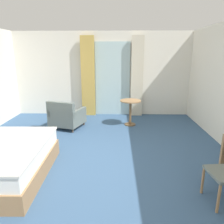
# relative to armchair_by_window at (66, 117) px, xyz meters

# --- Properties ---
(ground) EXTENTS (6.23, 7.73, 0.10)m
(ground) POSITION_rel_armchair_by_window_xyz_m (0.87, -2.11, -0.36)
(ground) COLOR #38567A
(wall_back) EXTENTS (5.83, 0.12, 2.64)m
(wall_back) POSITION_rel_armchair_by_window_xyz_m (0.87, 1.50, 1.00)
(wall_back) COLOR white
(wall_back) RESTS_ON ground
(balcony_glass_door) EXTENTS (1.11, 0.02, 2.32)m
(balcony_glass_door) POSITION_rel_armchair_by_window_xyz_m (1.21, 1.42, 0.85)
(balcony_glass_door) COLOR silver
(balcony_glass_door) RESTS_ON ground
(curtain_panel_left) EXTENTS (0.42, 0.10, 2.49)m
(curtain_panel_left) POSITION_rel_armchair_by_window_xyz_m (0.43, 1.32, 0.93)
(curtain_panel_left) COLOR tan
(curtain_panel_left) RESTS_ON ground
(curtain_panel_right) EXTENTS (0.37, 0.10, 2.49)m
(curtain_panel_right) POSITION_rel_armchair_by_window_xyz_m (1.98, 1.32, 0.93)
(curtain_panel_right) COLOR beige
(curtain_panel_right) RESTS_ON ground
(armchair_by_window) EXTENTS (0.96, 0.96, 0.77)m
(armchair_by_window) POSITION_rel_armchair_by_window_xyz_m (0.00, 0.00, 0.00)
(armchair_by_window) COLOR slate
(armchair_by_window) RESTS_ON ground
(round_cafe_table) EXTENTS (0.58, 0.58, 0.71)m
(round_cafe_table) POSITION_rel_armchair_by_window_xyz_m (1.73, 0.31, 0.20)
(round_cafe_table) COLOR #9E754C
(round_cafe_table) RESTS_ON ground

